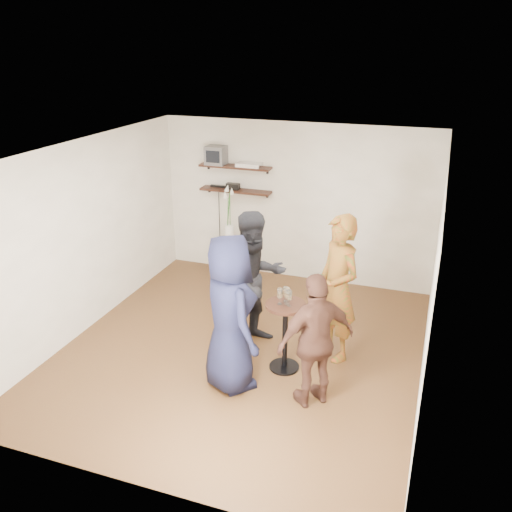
{
  "coord_description": "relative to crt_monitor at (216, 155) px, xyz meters",
  "views": [
    {
      "loc": [
        2.2,
        -5.73,
        3.79
      ],
      "look_at": [
        0.05,
        0.4,
        1.17
      ],
      "focal_mm": 38.0,
      "sensor_mm": 36.0,
      "label": 1
    }
  ],
  "objects": [
    {
      "name": "wine_glass_fl",
      "position": [
        1.91,
        -2.64,
        -1.0
      ],
      "size": [
        0.07,
        0.07,
        0.2
      ],
      "color": "silver",
      "rests_on": "drinks_table"
    },
    {
      "name": "shelf_upper",
      "position": [
        0.33,
        0.0,
        -0.17
      ],
      "size": [
        1.2,
        0.25,
        0.04
      ],
      "primitive_type": "cube",
      "color": "black",
      "rests_on": "room"
    },
    {
      "name": "crt_monitor",
      "position": [
        0.0,
        0.0,
        0.0
      ],
      "size": [
        0.32,
        0.3,
        0.3
      ],
      "primitive_type": "cube",
      "color": "#59595B",
      "rests_on": "shelf_upper"
    },
    {
      "name": "drinks_table",
      "position": [
        1.97,
        -2.61,
        -1.45
      ],
      "size": [
        0.48,
        0.48,
        0.88
      ],
      "color": "black",
      "rests_on": "room"
    },
    {
      "name": "wine_glass_fr",
      "position": [
        2.03,
        -2.65,
        -1.0
      ],
      "size": [
        0.06,
        0.06,
        0.19
      ],
      "color": "silver",
      "rests_on": "drinks_table"
    },
    {
      "name": "person_navy",
      "position": [
        1.47,
        -3.13,
        -1.09
      ],
      "size": [
        1.06,
        1.06,
        1.86
      ],
      "primitive_type": "imported",
      "rotation": [
        0.0,
        0.0,
        2.37
      ],
      "color": "black",
      "rests_on": "room"
    },
    {
      "name": "person_brown",
      "position": [
        2.47,
        -3.13,
        -1.24
      ],
      "size": [
        0.92,
        0.9,
        1.56
      ],
      "primitive_type": "imported",
      "rotation": [
        0.0,
        0.0,
        3.9
      ],
      "color": "#48291E",
      "rests_on": "room"
    },
    {
      "name": "wine_glass_br",
      "position": [
        1.99,
        -2.61,
        -0.99
      ],
      "size": [
        0.07,
        0.07,
        0.21
      ],
      "color": "silver",
      "rests_on": "drinks_table"
    },
    {
      "name": "person_plaid",
      "position": [
        2.49,
        -2.1,
        -1.08
      ],
      "size": [
        0.8,
        0.8,
        1.88
      ],
      "primitive_type": "imported",
      "rotation": [
        0.0,
        0.0,
        -0.79
      ],
      "color": "red",
      "rests_on": "room"
    },
    {
      "name": "power_strip",
      "position": [
        0.01,
        0.05,
        -0.54
      ],
      "size": [
        0.3,
        0.05,
        0.03
      ],
      "primitive_type": "cube",
      "color": "black",
      "rests_on": "shelf_lower"
    },
    {
      "name": "vase_lilies",
      "position": [
        0.27,
        -0.18,
        -1.11
      ],
      "size": [
        0.2,
        0.21,
        1.04
      ],
      "rotation": [
        0.0,
        0.0,
        0.01
      ],
      "color": "white",
      "rests_on": "side_table"
    },
    {
      "name": "person_dark",
      "position": [
        1.42,
        -2.14,
        -1.11
      ],
      "size": [
        1.1,
        1.12,
        1.82
      ],
      "primitive_type": "imported",
      "rotation": [
        0.0,
        0.0,
        0.86
      ],
      "color": "black",
      "rests_on": "room"
    },
    {
      "name": "shelf_lower",
      "position": [
        0.33,
        0.0,
        -0.57
      ],
      "size": [
        1.2,
        0.25,
        0.04
      ],
      "primitive_type": "cube",
      "color": "black",
      "rests_on": "room"
    },
    {
      "name": "wine_glass_bl",
      "position": [
        1.95,
        -2.55,
        -1.01
      ],
      "size": [
        0.06,
        0.06,
        0.19
      ],
      "color": "silver",
      "rests_on": "drinks_table"
    },
    {
      "name": "radio",
      "position": [
        0.28,
        0.0,
        -0.5
      ],
      "size": [
        0.22,
        0.1,
        0.1
      ],
      "primitive_type": "cube",
      "color": "black",
      "rests_on": "shelf_lower"
    },
    {
      "name": "dvd_deck",
      "position": [
        0.57,
        0.0,
        -0.12
      ],
      "size": [
        0.4,
        0.24,
        0.06
      ],
      "primitive_type": "cube",
      "color": "silver",
      "rests_on": "shelf_upper"
    },
    {
      "name": "side_table",
      "position": [
        0.27,
        -0.17,
        -1.53
      ],
      "size": [
        0.49,
        0.49,
        0.58
      ],
      "rotation": [
        0.0,
        0.0,
        0.01
      ],
      "color": "black",
      "rests_on": "room"
    },
    {
      "name": "room",
      "position": [
        1.33,
        -2.38,
        -0.72
      ],
      "size": [
        4.58,
        5.08,
        2.68
      ],
      "color": "#492817",
      "rests_on": "ground"
    }
  ]
}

